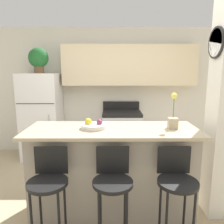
# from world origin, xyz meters

# --- Properties ---
(ground_plane) EXTENTS (14.00, 14.00, 0.00)m
(ground_plane) POSITION_xyz_m (0.00, 0.00, 0.00)
(ground_plane) COLOR tan
(wall_back) EXTENTS (5.60, 0.38, 2.55)m
(wall_back) POSITION_xyz_m (0.15, 2.06, 1.51)
(wall_back) COLOR silver
(wall_back) RESTS_ON ground_plane
(counter_bar) EXTENTS (1.97, 0.73, 1.05)m
(counter_bar) POSITION_xyz_m (0.00, 0.00, 0.53)
(counter_bar) COLOR gray
(counter_bar) RESTS_ON ground_plane
(refrigerator) EXTENTS (0.72, 0.68, 1.65)m
(refrigerator) POSITION_xyz_m (-1.37, 1.76, 0.83)
(refrigerator) COLOR white
(refrigerator) RESTS_ON ground_plane
(stove_range) EXTENTS (0.75, 0.63, 1.07)m
(stove_range) POSITION_xyz_m (0.20, 1.78, 0.46)
(stove_range) COLOR silver
(stove_range) RESTS_ON ground_plane
(bar_stool_left) EXTENTS (0.38, 0.38, 0.98)m
(bar_stool_left) POSITION_xyz_m (-0.61, -0.52, 0.66)
(bar_stool_left) COLOR black
(bar_stool_left) RESTS_ON ground_plane
(bar_stool_mid) EXTENTS (0.38, 0.38, 0.98)m
(bar_stool_mid) POSITION_xyz_m (0.00, -0.52, 0.66)
(bar_stool_mid) COLOR black
(bar_stool_mid) RESTS_ON ground_plane
(bar_stool_right) EXTENTS (0.38, 0.38, 0.98)m
(bar_stool_right) POSITION_xyz_m (0.61, -0.52, 0.66)
(bar_stool_right) COLOR black
(bar_stool_right) RESTS_ON ground_plane
(potted_plant_on_fridge) EXTENTS (0.37, 0.37, 0.47)m
(potted_plant_on_fridge) POSITION_xyz_m (-1.37, 1.76, 1.92)
(potted_plant_on_fridge) COLOR brown
(potted_plant_on_fridge) RESTS_ON refrigerator
(orchid_vase) EXTENTS (0.10, 0.10, 0.41)m
(orchid_vase) POSITION_xyz_m (0.69, -0.00, 1.18)
(orchid_vase) COLOR tan
(orchid_vase) RESTS_ON counter_bar
(fruit_bowl) EXTENTS (0.29, 0.29, 0.12)m
(fruit_bowl) POSITION_xyz_m (-0.22, 0.01, 1.08)
(fruit_bowl) COLOR silver
(fruit_bowl) RESTS_ON counter_bar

